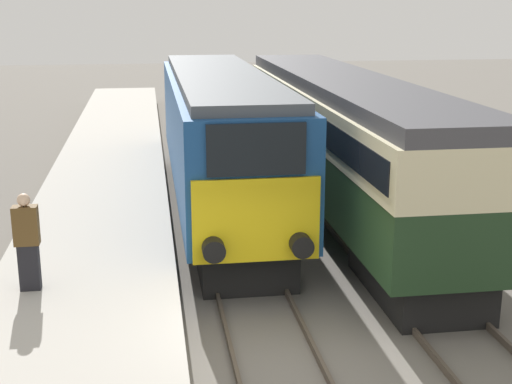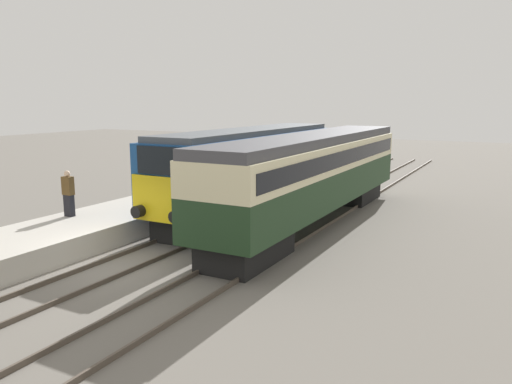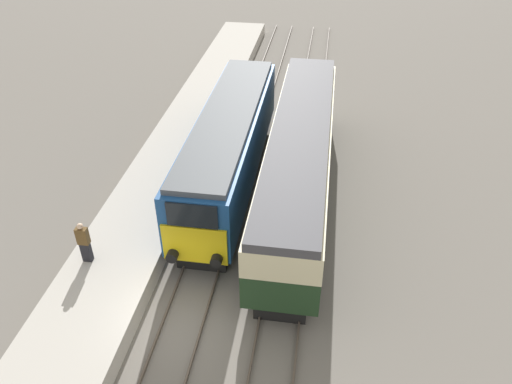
{
  "view_description": "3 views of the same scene",
  "coord_description": "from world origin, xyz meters",
  "views": [
    {
      "loc": [
        -1.97,
        -10.52,
        5.92
      ],
      "look_at": [
        0.0,
        2.45,
        2.39
      ],
      "focal_mm": 50.0,
      "sensor_mm": 36.0,
      "label": 1
    },
    {
      "loc": [
        11.21,
        -11.29,
        5.27
      ],
      "look_at": [
        1.7,
        6.45,
        1.6
      ],
      "focal_mm": 35.0,
      "sensor_mm": 36.0,
      "label": 2
    },
    {
      "loc": [
        4.36,
        -11.07,
        14.21
      ],
      "look_at": [
        1.7,
        6.45,
        1.6
      ],
      "focal_mm": 35.0,
      "sensor_mm": 36.0,
      "label": 3
    }
  ],
  "objects": [
    {
      "name": "ground_plane",
      "position": [
        0.0,
        0.0,
        0.0
      ],
      "size": [
        120.0,
        120.0,
        0.0
      ],
      "primitive_type": "plane",
      "color": "slate"
    },
    {
      "name": "platform_left",
      "position": [
        -3.3,
        8.0,
        0.42
      ],
      "size": [
        3.5,
        50.0,
        0.83
      ],
      "color": "#B7B2A8",
      "rests_on": "ground_plane"
    },
    {
      "name": "rails_near_track",
      "position": [
        0.0,
        5.0,
        0.07
      ],
      "size": [
        1.51,
        60.0,
        0.14
      ],
      "color": "#4C4238",
      "rests_on": "ground_plane"
    },
    {
      "name": "rails_far_track",
      "position": [
        3.4,
        5.0,
        0.07
      ],
      "size": [
        1.5,
        60.0,
        0.14
      ],
      "color": "#4C4238",
      "rests_on": "ground_plane"
    },
    {
      "name": "locomotive",
      "position": [
        0.0,
        9.14,
        2.23
      ],
      "size": [
        2.7,
        13.88,
        4.01
      ],
      "color": "black",
      "rests_on": "ground_plane"
    },
    {
      "name": "passenger_carriage",
      "position": [
        3.4,
        8.57,
        2.35
      ],
      "size": [
        2.75,
        16.3,
        3.9
      ],
      "color": "black",
      "rests_on": "ground_plane"
    },
    {
      "name": "person_on_platform",
      "position": [
        -4.21,
        2.04,
        1.74
      ],
      "size": [
        0.44,
        0.26,
        1.8
      ],
      "color": "black",
      "rests_on": "platform_left"
    }
  ]
}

